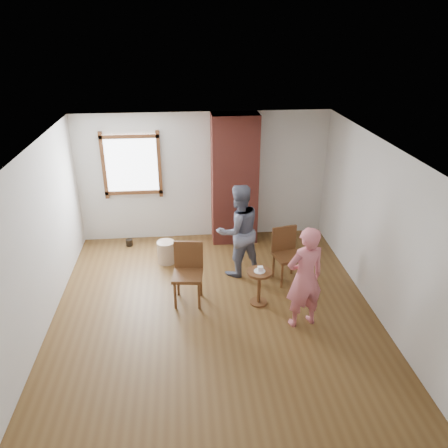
{
  "coord_description": "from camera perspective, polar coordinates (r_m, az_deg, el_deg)",
  "views": [
    {
      "loc": [
        -0.4,
        -5.61,
        4.17
      ],
      "look_at": [
        0.23,
        0.8,
        1.15
      ],
      "focal_mm": 35.0,
      "sensor_mm": 36.0,
      "label": 1
    }
  ],
  "objects": [
    {
      "name": "man",
      "position": [
        7.6,
        1.89,
        -0.87
      ],
      "size": [
        0.99,
        0.89,
        1.69
      ],
      "primitive_type": "imported",
      "rotation": [
        0.0,
        0.0,
        3.5
      ],
      "color": "#121932",
      "rests_on": "ground"
    },
    {
      "name": "stoneware_crock",
      "position": [
        8.28,
        -7.57,
        -3.65
      ],
      "size": [
        0.36,
        0.36,
        0.43
      ],
      "primitive_type": "cylinder",
      "rotation": [
        0.0,
        0.0,
        -0.09
      ],
      "color": "tan",
      "rests_on": "ground"
    },
    {
      "name": "cake_plate",
      "position": [
        6.89,
        4.67,
        -6.13
      ],
      "size": [
        0.18,
        0.18,
        0.01
      ],
      "primitive_type": "cylinder",
      "color": "white",
      "rests_on": "side_table"
    },
    {
      "name": "person_pink",
      "position": [
        6.43,
        10.51,
        -6.92
      ],
      "size": [
        0.66,
        0.52,
        1.61
      ],
      "primitive_type": "imported",
      "rotation": [
        0.0,
        0.0,
        3.39
      ],
      "color": "#D76B77",
      "rests_on": "ground"
    },
    {
      "name": "dining_chair_left",
      "position": [
        7.02,
        -4.7,
        -5.93
      ],
      "size": [
        0.52,
        0.52,
        1.0
      ],
      "rotation": [
        0.0,
        0.0,
        -0.13
      ],
      "color": "brown",
      "rests_on": "ground"
    },
    {
      "name": "dark_pot",
      "position": [
        9.07,
        -12.26,
        -2.38
      ],
      "size": [
        0.17,
        0.17,
        0.14
      ],
      "primitive_type": "cylinder",
      "rotation": [
        0.0,
        0.0,
        0.35
      ],
      "color": "black",
      "rests_on": "ground"
    },
    {
      "name": "cake_slice",
      "position": [
        6.88,
        4.76,
        -5.88
      ],
      "size": [
        0.08,
        0.07,
        0.06
      ],
      "primitive_type": "cube",
      "color": "white",
      "rests_on": "cake_plate"
    },
    {
      "name": "dining_chair_right",
      "position": [
        7.64,
        8.14,
        -3.56
      ],
      "size": [
        0.53,
        0.53,
        0.96
      ],
      "rotation": [
        0.0,
        0.0,
        0.21
      ],
      "color": "brown",
      "rests_on": "ground"
    },
    {
      "name": "ground",
      "position": [
        7.0,
        -1.23,
        -11.44
      ],
      "size": [
        5.5,
        5.5,
        0.0
      ],
      "primitive_type": "plane",
      "color": "brown",
      "rests_on": "ground"
    },
    {
      "name": "brick_chimney",
      "position": [
        8.66,
        1.38,
        5.76
      ],
      "size": [
        0.9,
        0.5,
        2.6
      ],
      "primitive_type": "cube",
      "color": "#963F35",
      "rests_on": "ground"
    },
    {
      "name": "side_table",
      "position": [
        7.0,
        4.61,
        -7.54
      ],
      "size": [
        0.4,
        0.4,
        0.6
      ],
      "color": "brown",
      "rests_on": "ground"
    },
    {
      "name": "room_shell",
      "position": [
        6.66,
        -2.26,
        4.33
      ],
      "size": [
        5.04,
        5.52,
        2.62
      ],
      "color": "silver",
      "rests_on": "ground"
    }
  ]
}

